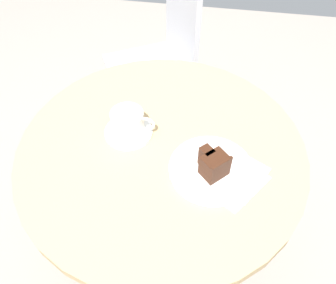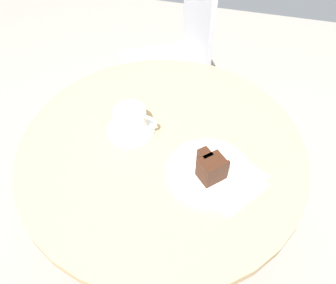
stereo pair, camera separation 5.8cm
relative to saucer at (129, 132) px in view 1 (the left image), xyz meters
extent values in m
cube|color=gray|center=(0.11, -0.04, -0.75)|extent=(4.40, 4.40, 0.01)
cylinder|color=tan|center=(0.11, -0.04, -0.02)|extent=(0.87, 0.87, 0.03)
cylinder|color=#B7B7BC|center=(0.11, -0.04, -0.38)|extent=(0.07, 0.07, 0.69)
cylinder|color=#B7B7BC|center=(0.11, -0.04, -0.74)|extent=(0.39, 0.39, 0.02)
cylinder|color=white|center=(0.00, 0.00, 0.00)|extent=(0.15, 0.15, 0.01)
cylinder|color=white|center=(0.00, 0.00, 0.04)|extent=(0.10, 0.10, 0.07)
cylinder|color=#D6B789|center=(0.00, 0.00, 0.08)|extent=(0.09, 0.09, 0.00)
torus|color=white|center=(0.06, 0.00, 0.04)|extent=(0.05, 0.01, 0.05)
cube|color=#B7B7BC|center=(-0.01, -0.04, 0.01)|extent=(0.08, 0.03, 0.00)
ellipsoid|color=#B7B7BC|center=(-0.05, -0.02, 0.01)|extent=(0.02, 0.02, 0.00)
cylinder|color=white|center=(0.26, -0.11, 0.00)|extent=(0.24, 0.24, 0.01)
cube|color=#422619|center=(0.27, -0.12, 0.02)|extent=(0.09, 0.09, 0.03)
cube|color=#422619|center=(0.25, -0.10, 0.02)|extent=(0.05, 0.05, 0.03)
cube|color=#381C0F|center=(0.27, -0.12, 0.04)|extent=(0.09, 0.09, 0.01)
cube|color=#381C0F|center=(0.25, -0.10, 0.04)|extent=(0.05, 0.05, 0.01)
cube|color=#422619|center=(0.27, -0.12, 0.05)|extent=(0.09, 0.09, 0.03)
cube|color=#422619|center=(0.25, -0.10, 0.05)|extent=(0.05, 0.05, 0.03)
cube|color=#381C0F|center=(0.27, -0.12, 0.07)|extent=(0.09, 0.09, 0.01)
cube|color=#381C0F|center=(0.25, -0.10, 0.07)|extent=(0.05, 0.05, 0.01)
cube|color=#381C0F|center=(0.29, -0.14, 0.05)|extent=(0.05, 0.05, 0.08)
cube|color=#B7B7BC|center=(0.20, -0.09, 0.01)|extent=(0.04, 0.11, 0.00)
cube|color=#B7B7BC|center=(0.22, -0.02, 0.01)|extent=(0.03, 0.04, 0.00)
cube|color=silver|center=(0.32, -0.12, 0.00)|extent=(0.23, 0.23, 0.00)
cube|color=silver|center=(0.33, -0.11, 0.00)|extent=(0.20, 0.20, 0.00)
cylinder|color=#BCBCC1|center=(-0.31, 0.75, -0.53)|extent=(0.02, 0.02, 0.43)
cylinder|color=#BCBCC1|center=(-0.15, 0.47, -0.53)|extent=(0.02, 0.02, 0.43)
cylinder|color=#BCBCC1|center=(-0.02, 0.91, -0.53)|extent=(0.02, 0.02, 0.43)
cylinder|color=#BCBCC1|center=(0.13, 0.62, -0.53)|extent=(0.02, 0.02, 0.43)
cube|color=#BCBCC1|center=(-0.09, 0.69, -0.31)|extent=(0.52, 0.52, 0.02)
cube|color=#BCBCC1|center=(0.07, 0.77, -0.08)|extent=(0.20, 0.33, 0.44)
camera|label=1|loc=(0.23, -0.71, 0.82)|focal=38.00mm
camera|label=2|loc=(0.29, -0.70, 0.82)|focal=38.00mm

